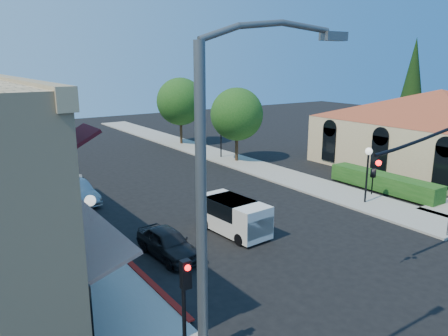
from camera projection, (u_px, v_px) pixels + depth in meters
ground at (394, 302)px, 16.12m from camera, size 120.00×120.00×0.00m
sidewalk_left at (10, 178)px, 32.91m from camera, size 3.50×50.00×0.12m
sidewalk_right at (206, 152)px, 42.53m from camera, size 3.50×50.00×0.12m
curb_red_strip at (133, 268)px, 18.73m from camera, size 0.25×10.00×0.06m
mission_building at (438, 121)px, 36.51m from camera, size 30.12×30.12×6.40m
hedge at (383, 192)px, 29.75m from camera, size 1.40×8.00×1.10m
conifer_far at (412, 84)px, 44.40m from camera, size 3.20×3.20×11.00m
street_tree_a at (237, 114)px, 37.57m from camera, size 4.56×4.56×6.48m
street_tree_b at (180, 102)px, 45.49m from camera, size 4.94×4.94×7.02m
secondary_signal at (185, 292)px, 12.29m from camera, size 0.28×0.42×3.32m
cobra_streetlight at (218, 246)px, 8.23m from camera, size 3.60×0.25×9.31m
lamppost_left_near at (91, 215)px, 17.20m from camera, size 0.44×0.44×3.57m
lamppost_left_far at (22, 155)px, 28.41m from camera, size 0.44×0.44×3.57m
lamppost_right_near at (368, 161)px, 26.54m from camera, size 0.44×0.44×3.57m
lamppost_right_far at (221, 128)px, 39.35m from camera, size 0.44×0.44×3.57m
white_van at (235, 214)px, 22.30m from camera, size 2.01×4.12×1.78m
parked_car_a at (168, 243)px, 19.77m from camera, size 1.75×3.92×1.31m
parked_car_b at (77, 193)px, 27.20m from camera, size 1.87×4.27×1.37m
parked_car_c at (67, 173)px, 32.49m from camera, size 1.55×3.68×1.06m
parked_car_d at (31, 156)px, 38.20m from camera, size 2.15×4.08×1.09m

